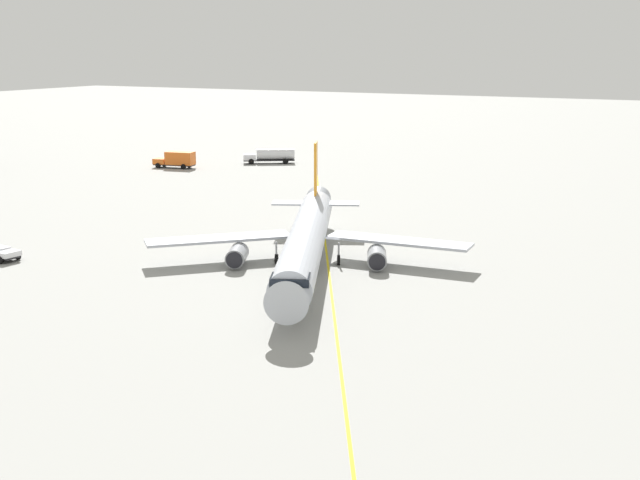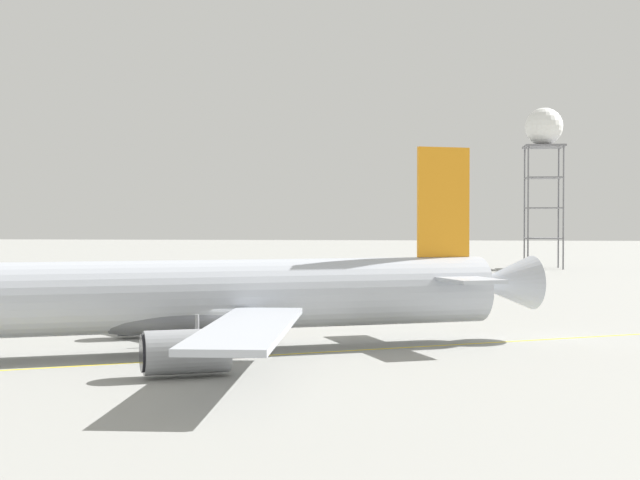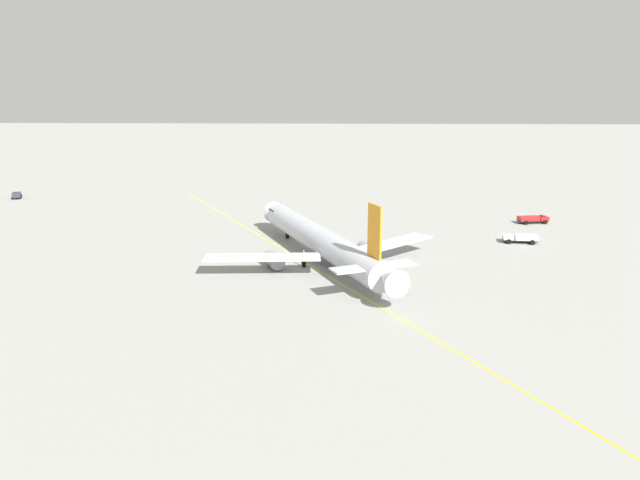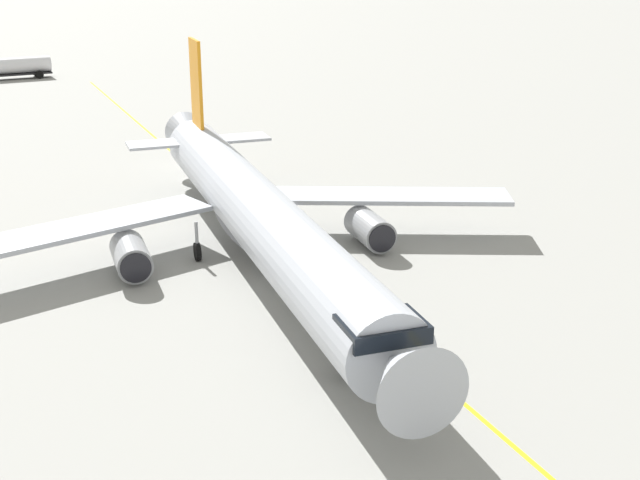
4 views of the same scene
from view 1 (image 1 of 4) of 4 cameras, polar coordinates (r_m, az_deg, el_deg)
The scene contains 5 objects.
ground_plane at distance 90.95m, azimuth 0.62°, elevation -1.33°, with size 600.00×600.00×0.00m, color gray.
airliner_main at distance 86.92m, azimuth -0.92°, elevation -0.05°, with size 41.79×32.06×11.29m.
fuel_tanker_truck at distance 165.84m, azimuth -3.35°, elevation 5.75°, with size 7.31×9.69×2.87m.
catering_truck_truck at distance 161.38m, azimuth -9.67°, elevation 5.41°, with size 3.90×8.17×3.10m.
taxiway_centreline at distance 92.41m, azimuth 0.47°, elevation -1.10°, with size 119.59×64.82×0.01m.
Camera 1 is at (78.84, 39.33, 22.57)m, focal length 47.30 mm.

